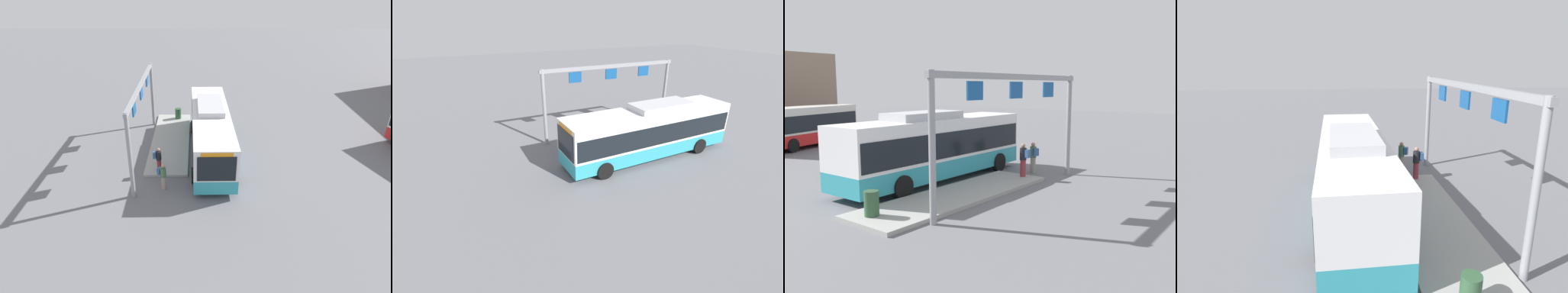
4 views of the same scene
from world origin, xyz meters
The scene contains 7 objects.
ground_plane centered at (0.00, 0.00, 0.00)m, with size 120.00×120.00×0.00m, color slate.
platform_curb centered at (-1.75, -2.93, 0.08)m, with size 10.00×2.80×0.16m, color #9E9E99.
bus_main centered at (-0.01, 0.00, 1.81)m, with size 11.24×2.86×3.46m.
person_boarding centered at (4.49, -2.94, 0.89)m, with size 0.51×0.60×1.67m.
person_waiting_near centered at (2.79, -3.37, 1.05)m, with size 0.35×0.53×1.67m.
platform_sign_gantry centered at (0.15, -4.57, 3.82)m, with size 10.60×0.24×5.20m.
trash_bin centered at (-5.94, -2.56, 0.61)m, with size 0.52×0.52×0.90m, color #2D5133.
Camera 2 is at (10.30, 12.76, 8.23)m, focal length 25.26 mm.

